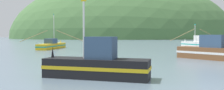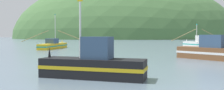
{
  "view_description": "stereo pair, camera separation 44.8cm",
  "coord_description": "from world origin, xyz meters",
  "px_view_note": "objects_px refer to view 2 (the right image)",
  "views": [
    {
      "loc": [
        -6.53,
        -3.65,
        2.75
      ],
      "look_at": [
        -2.39,
        28.06,
        1.4
      ],
      "focal_mm": 37.44,
      "sensor_mm": 36.0,
      "label": 1
    },
    {
      "loc": [
        -6.08,
        -3.71,
        2.75
      ],
      "look_at": [
        -2.39,
        28.06,
        1.4
      ],
      "focal_mm": 37.44,
      "sensor_mm": 36.0,
      "label": 2
    }
  ],
  "objects_px": {
    "fishing_boat_black": "(93,65)",
    "fishing_boat_white": "(199,44)",
    "fishing_boat_yellow": "(53,45)",
    "fishing_boat_brown": "(220,52)"
  },
  "relations": [
    {
      "from": "fishing_boat_brown",
      "to": "fishing_boat_white",
      "type": "height_order",
      "value": "fishing_boat_brown"
    },
    {
      "from": "fishing_boat_black",
      "to": "fishing_boat_brown",
      "type": "distance_m",
      "value": 16.7
    },
    {
      "from": "fishing_boat_yellow",
      "to": "fishing_boat_brown",
      "type": "distance_m",
      "value": 32.02
    },
    {
      "from": "fishing_boat_yellow",
      "to": "fishing_boat_brown",
      "type": "relative_size",
      "value": 1.42
    },
    {
      "from": "fishing_boat_white",
      "to": "fishing_boat_black",
      "type": "bearing_deg",
      "value": 130.62
    },
    {
      "from": "fishing_boat_black",
      "to": "fishing_boat_yellow",
      "type": "height_order",
      "value": "fishing_boat_yellow"
    },
    {
      "from": "fishing_boat_black",
      "to": "fishing_boat_white",
      "type": "distance_m",
      "value": 41.67
    },
    {
      "from": "fishing_boat_yellow",
      "to": "fishing_boat_brown",
      "type": "xyz_separation_m",
      "value": [
        21.0,
        -24.18,
        0.19
      ]
    },
    {
      "from": "fishing_boat_white",
      "to": "fishing_boat_brown",
      "type": "bearing_deg",
      "value": 143.98
    },
    {
      "from": "fishing_boat_yellow",
      "to": "fishing_boat_brown",
      "type": "bearing_deg",
      "value": -123.5
    }
  ]
}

